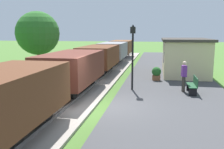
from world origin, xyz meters
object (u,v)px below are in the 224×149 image
at_px(person_waiting, 184,75).
at_px(lamp_post_near, 133,45).
at_px(station_hut, 184,56).
at_px(potted_planter, 156,73).
at_px(bench_down_platform, 178,62).
at_px(freight_train, 99,58).
at_px(bench_near_hut, 193,85).
at_px(tree_trackside_far, 38,33).

relative_size(person_waiting, lamp_post_near, 0.46).
height_order(station_hut, potted_planter, station_hut).
xyz_separation_m(station_hut, person_waiting, (-0.62, -5.96, -0.47)).
relative_size(bench_down_platform, potted_planter, 1.64).
height_order(freight_train, lamp_post_near, lamp_post_near).
height_order(station_hut, person_waiting, station_hut).
height_order(freight_train, bench_near_hut, freight_train).
xyz_separation_m(person_waiting, tree_trackside_far, (-10.75, 4.35, 2.24)).
distance_m(person_waiting, tree_trackside_far, 11.81).
bearing_deg(person_waiting, tree_trackside_far, -28.65).
xyz_separation_m(bench_down_platform, person_waiting, (-0.47, -10.26, 0.46)).
bearing_deg(station_hut, bench_down_platform, 91.98).
bearing_deg(lamp_post_near, person_waiting, 0.61).
distance_m(person_waiting, potted_planter, 3.45).
bearing_deg(tree_trackside_far, station_hut, 8.05).
relative_size(bench_near_hut, bench_down_platform, 1.00).
distance_m(potted_planter, tree_trackside_far, 9.72).
bearing_deg(lamp_post_near, freight_train, 119.56).
bearing_deg(potted_planter, lamp_post_near, -113.58).
bearing_deg(bench_near_hut, station_hut, 88.64).
distance_m(freight_train, bench_down_platform, 8.01).
xyz_separation_m(freight_train, potted_planter, (4.69, -2.76, -0.67)).
bearing_deg(lamp_post_near, tree_trackside_far, 151.00).
bearing_deg(tree_trackside_far, lamp_post_near, -29.00).
height_order(freight_train, potted_planter, freight_train).
xyz_separation_m(bench_down_platform, lamp_post_near, (-3.32, -10.29, 2.08)).
bearing_deg(station_hut, lamp_post_near, -120.10).
bearing_deg(bench_down_platform, person_waiting, -92.64).
distance_m(potted_planter, lamp_post_near, 3.98).
relative_size(station_hut, potted_planter, 6.33).
relative_size(potted_planter, lamp_post_near, 0.25).
bearing_deg(person_waiting, freight_train, -50.01).
bearing_deg(freight_train, station_hut, 0.99).
height_order(person_waiting, potted_planter, person_waiting).
distance_m(station_hut, lamp_post_near, 7.01).
distance_m(station_hut, bench_near_hut, 6.32).
bearing_deg(lamp_post_near, station_hut, 59.90).
bearing_deg(bench_near_hut, lamp_post_near, 175.55).
bearing_deg(bench_down_platform, bench_near_hut, -90.00).
relative_size(freight_train, person_waiting, 19.06).
relative_size(bench_down_platform, tree_trackside_far, 0.29).
distance_m(freight_train, station_hut, 6.81).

